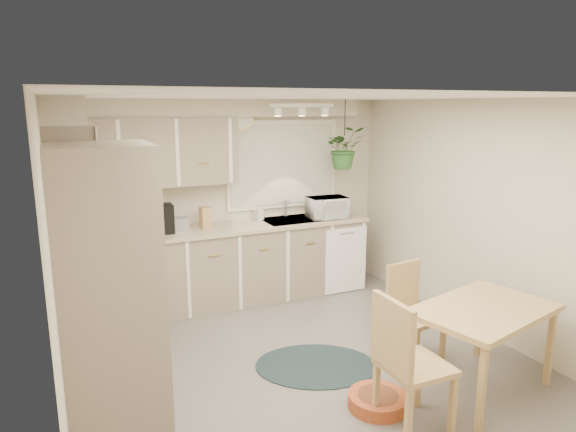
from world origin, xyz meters
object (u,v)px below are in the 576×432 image
(pet_bed, at_px, (378,401))
(braided_rug, at_px, (316,365))
(chair_back, at_px, (417,314))
(microwave, at_px, (327,205))
(chair_left, at_px, (416,362))
(dining_table, at_px, (481,348))

(pet_bed, bearing_deg, braided_rug, 99.90)
(chair_back, relative_size, microwave, 1.87)
(pet_bed, bearing_deg, chair_left, -71.28)
(dining_table, relative_size, pet_bed, 2.48)
(dining_table, distance_m, microwave, 2.73)
(dining_table, height_order, microwave, microwave)
(braided_rug, bearing_deg, dining_table, -40.50)
(braided_rug, relative_size, microwave, 2.30)
(chair_back, height_order, pet_bed, chair_back)
(braided_rug, bearing_deg, chair_back, -17.33)
(chair_left, xyz_separation_m, braided_rug, (-0.24, 1.08, -0.51))
(chair_back, bearing_deg, braided_rug, -25.65)
(braided_rug, bearing_deg, chair_left, -77.59)
(chair_back, xyz_separation_m, microwave, (0.16, 2.00, 0.65))
(chair_left, distance_m, braided_rug, 1.22)
(chair_left, distance_m, microwave, 2.98)
(dining_table, relative_size, chair_back, 1.28)
(dining_table, height_order, chair_back, chair_back)
(chair_left, height_order, pet_bed, chair_left)
(braided_rug, bearing_deg, pet_bed, -80.10)
(microwave, bearing_deg, chair_left, -101.92)
(chair_back, bearing_deg, dining_table, 96.40)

